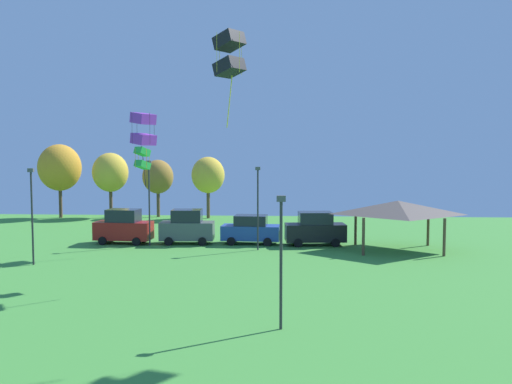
% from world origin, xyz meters
% --- Properties ---
extents(kite_flying_0, '(0.96, 0.98, 1.26)m').
position_xyz_m(kite_flying_0, '(-5.47, 29.02, 6.73)').
color(kite_flying_0, green).
extents(kite_flying_1, '(1.90, 1.87, 5.20)m').
position_xyz_m(kite_flying_1, '(-0.72, 29.51, 12.37)').
color(kite_flying_1, black).
extents(kite_flying_3, '(1.90, 1.88, 5.24)m').
position_xyz_m(kite_flying_3, '(-7.61, 37.34, 8.69)').
color(kite_flying_3, purple).
extents(parked_car_leftmost, '(4.46, 2.26, 2.67)m').
position_xyz_m(parked_car_leftmost, '(-10.20, 40.80, 1.30)').
color(parked_car_leftmost, maroon).
rests_on(parked_car_leftmost, ground).
extents(parked_car_second_from_left, '(4.19, 2.19, 2.66)m').
position_xyz_m(parked_car_second_from_left, '(-5.26, 40.99, 1.29)').
color(parked_car_second_from_left, '#4C5156').
rests_on(parked_car_second_from_left, ground).
extents(parked_car_third_from_left, '(4.58, 2.29, 2.23)m').
position_xyz_m(parked_car_third_from_left, '(-0.32, 41.19, 1.11)').
color(parked_car_third_from_left, '#234299').
rests_on(parked_car_third_from_left, ground).
extents(parked_car_rightmost_in_row, '(4.69, 2.39, 2.55)m').
position_xyz_m(parked_car_rightmost_in_row, '(4.61, 40.87, 1.24)').
color(parked_car_rightmost_in_row, black).
rests_on(parked_car_rightmost_in_row, ground).
extents(park_pavilion, '(7.06, 5.49, 3.60)m').
position_xyz_m(park_pavilion, '(10.42, 39.02, 3.08)').
color(park_pavilion, brown).
rests_on(park_pavilion, ground).
extents(light_post_0, '(0.36, 0.20, 5.34)m').
position_xyz_m(light_post_0, '(2.21, 20.91, 3.06)').
color(light_post_0, '#2D2D33').
rests_on(light_post_0, ground).
extents(light_post_1, '(0.36, 0.20, 6.45)m').
position_xyz_m(light_post_1, '(-7.94, 39.96, 3.63)').
color(light_post_1, '#2D2D33').
rests_on(light_post_1, ground).
extents(light_post_2, '(0.36, 0.20, 6.07)m').
position_xyz_m(light_post_2, '(-13.46, 32.54, 3.43)').
color(light_post_2, '#2D2D33').
rests_on(light_post_2, ground).
extents(light_post_3, '(0.36, 0.20, 6.03)m').
position_xyz_m(light_post_3, '(0.36, 38.53, 3.41)').
color(light_post_3, '#2D2D33').
rests_on(light_post_3, ground).
extents(treeline_tree_0, '(4.58, 4.58, 7.97)m').
position_xyz_m(treeline_tree_0, '(-22.14, 57.09, 5.44)').
color(treeline_tree_0, brown).
rests_on(treeline_tree_0, ground).
extents(treeline_tree_1, '(3.87, 3.87, 7.06)m').
position_xyz_m(treeline_tree_1, '(-16.77, 57.70, 4.90)').
color(treeline_tree_1, brown).
rests_on(treeline_tree_1, ground).
extents(treeline_tree_2, '(3.38, 3.38, 6.29)m').
position_xyz_m(treeline_tree_2, '(-11.70, 58.44, 4.40)').
color(treeline_tree_2, brown).
rests_on(treeline_tree_2, ground).
extents(treeline_tree_3, '(3.55, 3.55, 6.62)m').
position_xyz_m(treeline_tree_3, '(-6.01, 57.44, 4.64)').
color(treeline_tree_3, brown).
rests_on(treeline_tree_3, ground).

